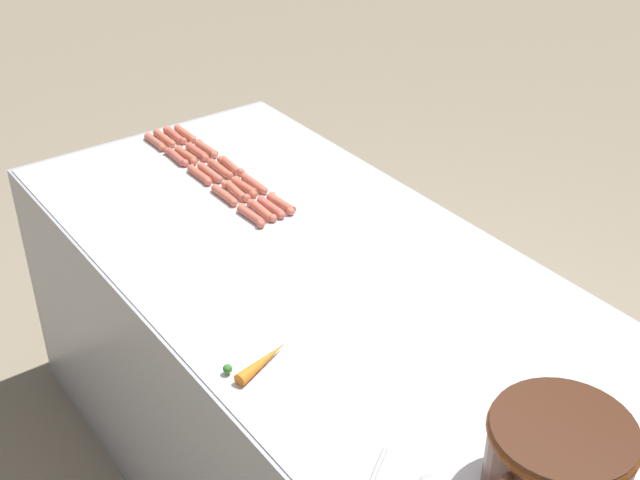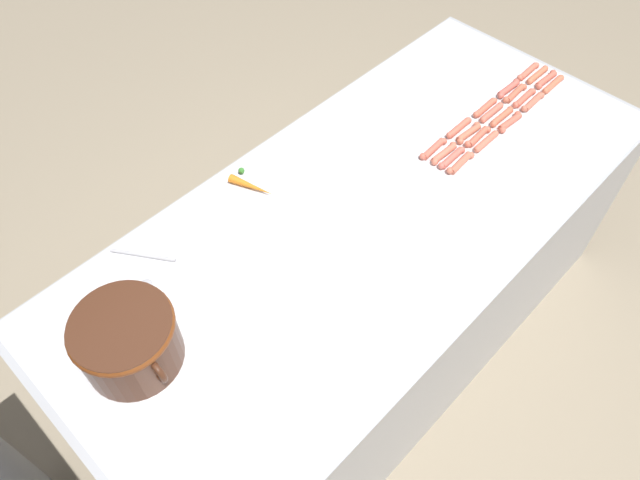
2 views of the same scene
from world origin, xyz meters
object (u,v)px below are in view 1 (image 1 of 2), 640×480
(carrot, at_px, (261,362))
(hot_dog_6, at_px, (197,152))
(hot_dog_11, at_px, (186,155))
(hot_dog_17, at_px, (200,175))
(hot_dog_13, at_px, (236,191))
(hot_dog_0, at_px, (185,134))
(hot_dog_7, at_px, (220,169))
(hot_dog_1, at_px, (206,149))
(hot_dog_14, at_px, (262,210))
(hot_dog_3, at_px, (254,183))
(hot_dog_16, at_px, (176,157))
(hot_dog_10, at_px, (164,138))
(hot_dog_12, at_px, (210,173))
(hot_dog_4, at_px, (281,203))
(hot_dog_2, at_px, (231,166))
(hot_dog_8, at_px, (245,187))
(hot_dog_9, at_px, (271,207))
(hot_dog_19, at_px, (251,216))
(hot_dog_18, at_px, (224,195))
(bean_pot, at_px, (558,458))
(hot_dog_15, at_px, (155,142))
(hot_dog_5, at_px, (175,135))

(carrot, bearing_deg, hot_dog_6, -111.64)
(hot_dog_11, relative_size, hot_dog_17, 1.00)
(hot_dog_13, xyz_separation_m, hot_dog_17, (0.04, -0.16, 0.00))
(hot_dog_0, height_order, hot_dog_7, same)
(hot_dog_1, bearing_deg, hot_dog_14, 80.81)
(hot_dog_0, bearing_deg, hot_dog_3, 89.79)
(hot_dog_7, relative_size, hot_dog_16, 1.00)
(hot_dog_10, distance_m, hot_dog_12, 0.33)
(hot_dog_4, relative_size, hot_dog_10, 1.00)
(hot_dog_2, distance_m, hot_dog_8, 0.16)
(hot_dog_10, height_order, carrot, carrot)
(hot_dog_13, bearing_deg, hot_dog_16, -83.21)
(hot_dog_1, distance_m, hot_dog_7, 0.16)
(hot_dog_10, bearing_deg, hot_dog_2, 103.83)
(hot_dog_6, height_order, hot_dog_9, same)
(hot_dog_4, xyz_separation_m, hot_dog_19, (0.12, 0.01, 0.00))
(hot_dog_13, distance_m, hot_dog_16, 0.33)
(hot_dog_8, xyz_separation_m, hot_dog_10, (0.04, -0.48, 0.00))
(hot_dog_1, distance_m, hot_dog_18, 0.35)
(hot_dog_1, height_order, hot_dog_11, same)
(hot_dog_8, relative_size, hot_dog_12, 1.00)
(hot_dog_8, bearing_deg, hot_dog_7, -90.26)
(hot_dog_8, height_order, hot_dog_18, same)
(hot_dog_8, bearing_deg, hot_dog_6, -90.37)
(hot_dog_8, relative_size, hot_dog_14, 1.00)
(hot_dog_7, relative_size, hot_dog_17, 1.00)
(hot_dog_1, xyz_separation_m, hot_dog_2, (-0.00, 0.16, 0.00))
(hot_dog_14, xyz_separation_m, hot_dog_17, (0.04, -0.32, 0.00))
(hot_dog_19, bearing_deg, bean_pot, 85.74)
(hot_dog_10, distance_m, hot_dog_16, 0.16)
(hot_dog_14, xyz_separation_m, hot_dog_15, (0.04, -0.63, 0.00))
(hot_dog_5, relative_size, hot_dog_13, 1.00)
(hot_dog_0, xyz_separation_m, hot_dog_3, (0.00, 0.47, 0.00))
(hot_dog_8, height_order, bean_pot, bean_pot)
(hot_dog_1, distance_m, carrot, 1.17)
(hot_dog_13, height_order, hot_dog_19, same)
(hot_dog_6, bearing_deg, carrot, 68.36)
(hot_dog_0, height_order, hot_dog_16, same)
(hot_dog_1, xyz_separation_m, hot_dog_19, (0.12, 0.49, 0.00))
(hot_dog_14, relative_size, hot_dog_16, 1.00)
(hot_dog_11, relative_size, hot_dog_15, 1.00)
(hot_dog_12, relative_size, hot_dog_16, 1.00)
(hot_dog_19, height_order, carrot, carrot)
(hot_dog_4, distance_m, carrot, 0.76)
(hot_dog_16, bearing_deg, hot_dog_15, -88.72)
(hot_dog_14, bearing_deg, hot_dog_16, -85.40)
(carrot, bearing_deg, hot_dog_4, -127.34)
(hot_dog_17, bearing_deg, hot_dog_18, 88.55)
(carrot, bearing_deg, hot_dog_15, -105.62)
(hot_dog_8, bearing_deg, hot_dog_14, 76.76)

